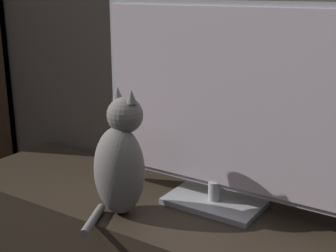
{
  "coord_description": "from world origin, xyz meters",
  "views": [
    {
      "loc": [
        0.95,
        -0.36,
        1.21
      ],
      "look_at": [
        0.13,
        0.9,
        0.77
      ],
      "focal_mm": 50.0,
      "sensor_mm": 36.0,
      "label": 1
    }
  ],
  "objects": [
    {
      "name": "cat",
      "position": [
        0.01,
        0.79,
        0.65
      ],
      "size": [
        0.21,
        0.31,
        0.43
      ],
      "rotation": [
        0.0,
        0.0,
        -0.18
      ],
      "color": "gray",
      "rests_on": "tv_stand"
    },
    {
      "name": "tv_stand",
      "position": [
        0.0,
        0.92,
        0.23
      ],
      "size": [
        1.56,
        0.52,
        0.47
      ],
      "color": "#33281E",
      "rests_on": "ground_plane"
    },
    {
      "name": "tv",
      "position": [
        0.25,
        1.01,
        0.83
      ],
      "size": [
        0.9,
        0.2,
        0.71
      ],
      "color": "#B7B7BC",
      "rests_on": "tv_stand"
    }
  ]
}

